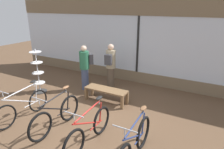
{
  "coord_description": "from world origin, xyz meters",
  "views": [
    {
      "loc": [
        2.79,
        -3.63,
        2.97
      ],
      "look_at": [
        0.0,
        1.43,
        0.95
      ],
      "focal_mm": 32.0,
      "sensor_mm": 36.0,
      "label": 1
    }
  ],
  "objects_px": {
    "display_bench": "(106,91)",
    "customer_near_rack": "(111,66)",
    "accessory_rack": "(38,75)",
    "customer_by_window": "(85,66)",
    "bicycle_right": "(89,130)",
    "bicycle_far_right": "(134,145)",
    "bicycle_left": "(56,115)",
    "bicycle_far_left": "(23,107)"
  },
  "relations": [
    {
      "from": "display_bench",
      "to": "customer_near_rack",
      "type": "xyz_separation_m",
      "value": [
        -0.38,
        0.98,
        0.54
      ]
    },
    {
      "from": "accessory_rack",
      "to": "display_bench",
      "type": "height_order",
      "value": "accessory_rack"
    },
    {
      "from": "display_bench",
      "to": "customer_by_window",
      "type": "bearing_deg",
      "value": 156.09
    },
    {
      "from": "bicycle_right",
      "to": "accessory_rack",
      "type": "height_order",
      "value": "accessory_rack"
    },
    {
      "from": "customer_by_window",
      "to": "bicycle_far_right",
      "type": "bearing_deg",
      "value": -40.02
    },
    {
      "from": "bicycle_left",
      "to": "bicycle_right",
      "type": "distance_m",
      "value": 1.07
    },
    {
      "from": "bicycle_left",
      "to": "customer_near_rack",
      "type": "xyz_separation_m",
      "value": [
        -0.06,
        2.87,
        0.52
      ]
    },
    {
      "from": "bicycle_far_left",
      "to": "bicycle_right",
      "type": "bearing_deg",
      "value": -0.58
    },
    {
      "from": "bicycle_far_right",
      "to": "customer_near_rack",
      "type": "xyz_separation_m",
      "value": [
        -2.18,
        2.96,
        0.52
      ]
    },
    {
      "from": "bicycle_left",
      "to": "display_bench",
      "type": "xyz_separation_m",
      "value": [
        0.32,
        1.89,
        -0.02
      ]
    },
    {
      "from": "bicycle_far_left",
      "to": "customer_by_window",
      "type": "bearing_deg",
      "value": 83.96
    },
    {
      "from": "bicycle_right",
      "to": "accessory_rack",
      "type": "relative_size",
      "value": 1.1
    },
    {
      "from": "accessory_rack",
      "to": "bicycle_left",
      "type": "bearing_deg",
      "value": -33.05
    },
    {
      "from": "bicycle_far_right",
      "to": "bicycle_far_left",
      "type": "bearing_deg",
      "value": 179.83
    },
    {
      "from": "bicycle_far_right",
      "to": "bicycle_left",
      "type": "bearing_deg",
      "value": 177.58
    },
    {
      "from": "display_bench",
      "to": "customer_near_rack",
      "type": "bearing_deg",
      "value": 111.3
    },
    {
      "from": "bicycle_right",
      "to": "display_bench",
      "type": "relative_size",
      "value": 1.23
    },
    {
      "from": "bicycle_right",
      "to": "display_bench",
      "type": "xyz_separation_m",
      "value": [
        -0.74,
        1.99,
        -0.01
      ]
    },
    {
      "from": "accessory_rack",
      "to": "customer_by_window",
      "type": "xyz_separation_m",
      "value": [
        1.31,
        1.0,
        0.23
      ]
    },
    {
      "from": "customer_by_window",
      "to": "bicycle_left",
      "type": "bearing_deg",
      "value": -70.34
    },
    {
      "from": "display_bench",
      "to": "customer_near_rack",
      "type": "relative_size",
      "value": 0.83
    },
    {
      "from": "bicycle_far_right",
      "to": "display_bench",
      "type": "xyz_separation_m",
      "value": [
        -1.8,
        1.98,
        -0.02
      ]
    },
    {
      "from": "bicycle_right",
      "to": "customer_by_window",
      "type": "height_order",
      "value": "customer_by_window"
    },
    {
      "from": "accessory_rack",
      "to": "customer_near_rack",
      "type": "xyz_separation_m",
      "value": [
        2.11,
        1.46,
        0.26
      ]
    },
    {
      "from": "display_bench",
      "to": "bicycle_left",
      "type": "bearing_deg",
      "value": -99.54
    },
    {
      "from": "bicycle_far_left",
      "to": "accessory_rack",
      "type": "xyz_separation_m",
      "value": [
        -1.04,
        1.49,
        0.28
      ]
    },
    {
      "from": "bicycle_far_left",
      "to": "bicycle_far_right",
      "type": "height_order",
      "value": "bicycle_far_right"
    },
    {
      "from": "bicycle_far_left",
      "to": "bicycle_left",
      "type": "relative_size",
      "value": 1.0
    },
    {
      "from": "bicycle_left",
      "to": "customer_by_window",
      "type": "bearing_deg",
      "value": 109.66
    },
    {
      "from": "accessory_rack",
      "to": "display_bench",
      "type": "relative_size",
      "value": 1.12
    },
    {
      "from": "accessory_rack",
      "to": "bicycle_right",
      "type": "bearing_deg",
      "value": -25.11
    },
    {
      "from": "bicycle_far_left",
      "to": "customer_by_window",
      "type": "relative_size",
      "value": 1.04
    },
    {
      "from": "bicycle_far_right",
      "to": "customer_near_rack",
      "type": "height_order",
      "value": "customer_near_rack"
    },
    {
      "from": "accessory_rack",
      "to": "display_bench",
      "type": "distance_m",
      "value": 2.55
    },
    {
      "from": "bicycle_left",
      "to": "display_bench",
      "type": "height_order",
      "value": "bicycle_left"
    },
    {
      "from": "bicycle_far_right",
      "to": "customer_near_rack",
      "type": "bearing_deg",
      "value": 126.42
    },
    {
      "from": "accessory_rack",
      "to": "customer_near_rack",
      "type": "distance_m",
      "value": 2.57
    },
    {
      "from": "bicycle_far_right",
      "to": "bicycle_right",
      "type": "bearing_deg",
      "value": -179.31
    },
    {
      "from": "bicycle_left",
      "to": "display_bench",
      "type": "relative_size",
      "value": 1.22
    },
    {
      "from": "display_bench",
      "to": "customer_by_window",
      "type": "relative_size",
      "value": 0.85
    },
    {
      "from": "bicycle_left",
      "to": "accessory_rack",
      "type": "height_order",
      "value": "accessory_rack"
    },
    {
      "from": "customer_near_rack",
      "to": "customer_by_window",
      "type": "bearing_deg",
      "value": -150.34
    }
  ]
}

